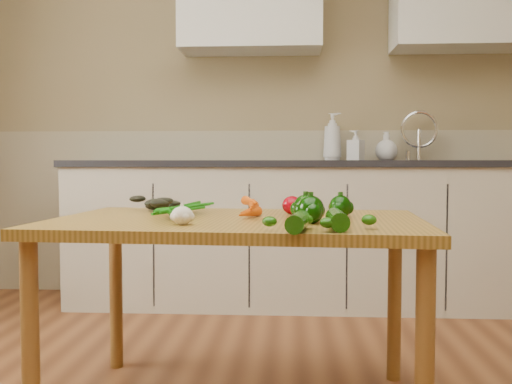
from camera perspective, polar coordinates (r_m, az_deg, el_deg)
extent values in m
cube|color=#958159|center=(3.90, 1.16, 9.05)|extent=(4.00, 0.02, 2.60)
cube|color=tan|center=(3.87, 1.14, -2.02)|extent=(3.98, 0.03, 1.10)
cube|color=beige|center=(3.59, 4.14, -4.36)|extent=(2.80, 0.60, 0.86)
cube|color=#26262A|center=(3.56, 4.17, 2.85)|extent=(2.84, 0.64, 0.04)
cube|color=#99999E|center=(3.65, 16.57, 2.11)|extent=(0.55, 0.42, 0.10)
cylinder|color=silver|center=(3.83, 16.00, 4.85)|extent=(0.02, 0.02, 0.24)
cube|color=olive|center=(2.02, -1.85, -3.16)|extent=(1.34, 0.91, 0.04)
cylinder|color=brown|center=(1.94, -21.64, -14.05)|extent=(0.06, 0.06, 0.65)
cylinder|color=brown|center=(1.74, 16.52, -15.95)|extent=(0.06, 0.06, 0.65)
cylinder|color=brown|center=(2.57, -13.83, -9.71)|extent=(0.06, 0.06, 0.65)
cylinder|color=brown|center=(2.43, 13.68, -10.48)|extent=(0.06, 0.06, 0.65)
imported|color=silver|center=(3.74, 7.64, 5.50)|extent=(0.16, 0.16, 0.31)
imported|color=silver|center=(3.67, 9.94, 4.62)|extent=(0.12, 0.12, 0.19)
imported|color=silver|center=(3.78, 12.91, 4.49)|extent=(0.19, 0.19, 0.18)
ellipsoid|color=silver|center=(1.82, -7.40, -2.35)|extent=(0.07, 0.07, 0.06)
sphere|color=black|center=(1.94, 4.99, -1.59)|extent=(0.09, 0.09, 0.09)
sphere|color=black|center=(2.06, 8.43, -1.45)|extent=(0.08, 0.08, 0.08)
sphere|color=black|center=(1.85, 5.48, -1.78)|extent=(0.09, 0.09, 0.09)
ellipsoid|color=#98020F|center=(2.17, 3.63, -1.33)|extent=(0.08, 0.08, 0.07)
ellipsoid|color=#BC5304|center=(2.17, 5.81, -1.42)|extent=(0.07, 0.07, 0.06)
ellipsoid|color=#BC5304|center=(2.10, 8.69, -1.61)|extent=(0.07, 0.07, 0.06)
cylinder|color=#124207|center=(1.70, 8.12, -2.75)|extent=(0.06, 0.19, 0.06)
cylinder|color=#124207|center=(1.63, 4.24, -3.01)|extent=(0.08, 0.17, 0.05)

